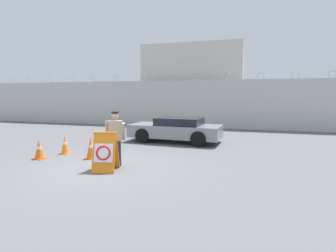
# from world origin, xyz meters

# --- Properties ---
(ground_plane) EXTENTS (90.00, 90.00, 0.00)m
(ground_plane) POSITION_xyz_m (0.00, 0.00, 0.00)
(ground_plane) COLOR #5B5B5E
(perimeter_wall) EXTENTS (36.00, 0.30, 3.79)m
(perimeter_wall) POSITION_xyz_m (-0.00, 11.15, 1.68)
(perimeter_wall) COLOR beige
(perimeter_wall) RESTS_ON ground_plane
(building_block) EXTENTS (7.93, 7.79, 6.29)m
(building_block) POSITION_xyz_m (0.05, 16.57, 3.14)
(building_block) COLOR beige
(building_block) RESTS_ON ground_plane
(barricade_sign) EXTENTS (0.81, 0.84, 1.20)m
(barricade_sign) POSITION_xyz_m (0.23, -0.34, 0.60)
(barricade_sign) COLOR orange
(barricade_sign) RESTS_ON ground_plane
(security_guard) EXTENTS (0.69, 0.39, 1.78)m
(security_guard) POSITION_xyz_m (0.28, 0.26, 1.00)
(security_guard) COLOR #232838
(security_guard) RESTS_ON ground_plane
(traffic_cone_near) EXTENTS (0.36, 0.36, 0.72)m
(traffic_cone_near) POSITION_xyz_m (-2.50, 1.32, 0.36)
(traffic_cone_near) COLOR orange
(traffic_cone_near) RESTS_ON ground_plane
(traffic_cone_mid) EXTENTS (0.38, 0.38, 0.80)m
(traffic_cone_mid) POSITION_xyz_m (-1.06, 0.89, 0.40)
(traffic_cone_mid) COLOR orange
(traffic_cone_mid) RESTS_ON ground_plane
(traffic_cone_far) EXTENTS (0.39, 0.39, 0.70)m
(traffic_cone_far) POSITION_xyz_m (-2.84, 0.35, 0.35)
(traffic_cone_far) COLOR orange
(traffic_cone_far) RESTS_ON ground_plane
(parked_car_rear_sedan) EXTENTS (4.54, 2.13, 1.21)m
(parked_car_rear_sedan) POSITION_xyz_m (1.04, 5.09, 0.63)
(parked_car_rear_sedan) COLOR black
(parked_car_rear_sedan) RESTS_ON ground_plane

